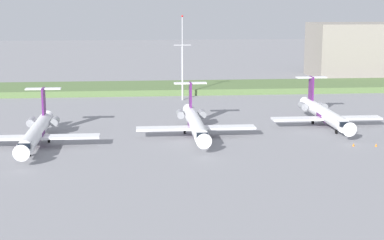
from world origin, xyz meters
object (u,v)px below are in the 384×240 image
object	(u,v)px
safety_cone_front_marker	(354,145)
safety_cone_mid_marker	(376,145)
regional_jet_third	(324,114)
antenna_mast	(182,65)
regional_jet_second	(195,123)
regional_jet_nearest	(36,132)

from	to	relation	value
safety_cone_front_marker	safety_cone_mid_marker	distance (m)	4.02
regional_jet_third	antenna_mast	size ratio (longest dim) A/B	1.42
regional_jet_second	regional_jet_third	world-z (taller)	same
regional_jet_nearest	regional_jet_third	size ratio (longest dim) A/B	1.00
regional_jet_third	safety_cone_mid_marker	world-z (taller)	regional_jet_third
regional_jet_nearest	safety_cone_mid_marker	bearing A→B (deg)	-6.12
regional_jet_nearest	regional_jet_third	bearing A→B (deg)	12.26
regional_jet_second	antenna_mast	bearing A→B (deg)	88.92
safety_cone_front_marker	regional_jet_nearest	bearing A→B (deg)	174.02
safety_cone_front_marker	antenna_mast	bearing A→B (deg)	116.46
regional_jet_nearest	regional_jet_third	xyz separation A→B (m)	(57.18, 12.43, 0.00)
regional_jet_nearest	antenna_mast	bearing A→B (deg)	57.77
regional_jet_second	safety_cone_mid_marker	distance (m)	33.86
regional_jet_nearest	regional_jet_third	distance (m)	58.52
regional_jet_third	antenna_mast	world-z (taller)	antenna_mast
antenna_mast	safety_cone_front_marker	distance (m)	60.80
regional_jet_third	regional_jet_nearest	bearing A→B (deg)	-167.74
regional_jet_second	antenna_mast	world-z (taller)	antenna_mast
regional_jet_nearest	safety_cone_mid_marker	xyz separation A→B (m)	(60.98, -6.54, -2.26)
antenna_mast	regional_jet_nearest	bearing A→B (deg)	-122.23
regional_jet_second	safety_cone_front_marker	bearing A→B (deg)	-22.43
antenna_mast	safety_cone_mid_marker	size ratio (longest dim) A/B	39.77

